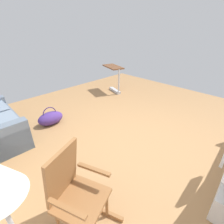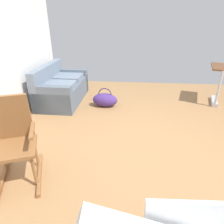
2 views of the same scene
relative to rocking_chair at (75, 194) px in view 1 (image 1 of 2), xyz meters
The scene contains 4 objects.
ground_plane 2.03m from the rocking_chair, 70.22° to the right, with size 7.00×7.00×0.00m, color #9E7247.
rocking_chair is the anchor object (origin of this frame).
overbed_table 4.34m from the rocking_chair, 50.85° to the right, with size 0.88×0.62×0.84m.
duffel_bag 2.42m from the rocking_chair, 19.52° to the right, with size 0.37×0.59×0.43m.
Camera 1 is at (-1.70, 2.35, 2.02)m, focal length 26.39 mm.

